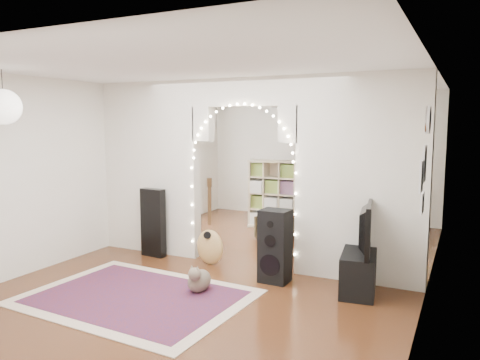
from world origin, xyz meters
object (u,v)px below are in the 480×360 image
at_px(bookcase, 281,194).
at_px(dining_chair_right, 279,225).
at_px(floor_speaker, 275,246).
at_px(dining_table, 351,197).
at_px(dining_chair_left, 271,227).
at_px(acoustic_guitar, 210,233).
at_px(media_console, 359,270).

bearing_deg(bookcase, dining_chair_right, -82.65).
bearing_deg(floor_speaker, dining_table, 87.14).
distance_m(bookcase, dining_chair_left, 1.07).
height_order(acoustic_guitar, dining_chair_left, acoustic_guitar).
bearing_deg(dining_chair_left, floor_speaker, -66.28).
bearing_deg(floor_speaker, dining_chair_right, 111.58).
relative_size(dining_table, dining_chair_right, 2.42).
bearing_deg(acoustic_guitar, dining_chair_left, 59.10).
bearing_deg(dining_chair_left, acoustic_guitar, -97.23).
distance_m(media_console, dining_chair_right, 2.76).
bearing_deg(acoustic_guitar, media_console, -25.49).
bearing_deg(bookcase, acoustic_guitar, -103.02).
xyz_separation_m(media_console, bookcase, (-2.13, 2.83, 0.42)).
bearing_deg(floor_speaker, media_console, 12.19).
bearing_deg(media_console, floor_speaker, -177.65).
height_order(acoustic_guitar, media_console, acoustic_guitar).
xyz_separation_m(acoustic_guitar, dining_table, (1.39, 2.92, 0.21)).
bearing_deg(dining_chair_right, floor_speaker, -71.97).
distance_m(acoustic_guitar, bookcase, 2.76).
distance_m(acoustic_guitar, media_console, 2.20).
xyz_separation_m(floor_speaker, dining_table, (0.26, 3.20, 0.21)).
xyz_separation_m(bookcase, dining_chair_left, (0.19, -0.96, -0.45)).
bearing_deg(dining_chair_left, dining_chair_right, 63.50).
bearing_deg(floor_speaker, acoustic_guitar, 168.07).
bearing_deg(dining_chair_right, dining_table, 40.15).
height_order(media_console, dining_table, dining_table).
bearing_deg(media_console, dining_chair_right, 124.13).
height_order(acoustic_guitar, bookcase, bookcase).
xyz_separation_m(acoustic_guitar, dining_chair_left, (0.24, 1.79, -0.25)).
bearing_deg(dining_chair_right, media_console, -49.58).
distance_m(acoustic_guitar, dining_chair_left, 1.83).
bearing_deg(bookcase, dining_chair_left, -90.86).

